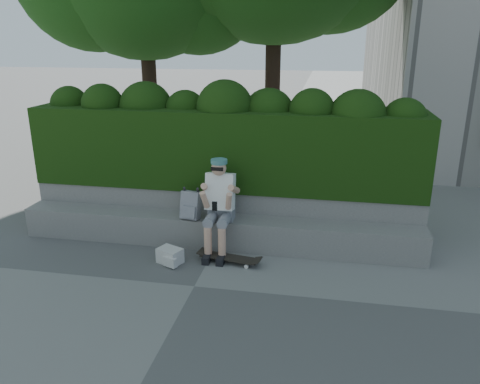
% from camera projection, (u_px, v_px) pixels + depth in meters
% --- Properties ---
extents(ground, '(80.00, 80.00, 0.00)m').
position_uv_depth(ground, '(194.00, 286.00, 5.88)').
color(ground, slate).
rests_on(ground, ground).
extents(bench_ledge, '(6.00, 0.45, 0.45)m').
position_uv_depth(bench_ledge, '(217.00, 231.00, 6.98)').
color(bench_ledge, gray).
rests_on(bench_ledge, ground).
extents(planter_wall, '(6.00, 0.50, 0.75)m').
position_uv_depth(planter_wall, '(223.00, 211.00, 7.38)').
color(planter_wall, gray).
rests_on(planter_wall, ground).
extents(hedge, '(6.00, 1.00, 1.20)m').
position_uv_depth(hedge, '(226.00, 147.00, 7.28)').
color(hedge, black).
rests_on(hedge, planter_wall).
extents(person, '(0.40, 0.76, 1.38)m').
position_uv_depth(person, '(219.00, 202.00, 6.63)').
color(person, slate).
rests_on(person, ground).
extents(skateboard, '(0.83, 0.33, 0.08)m').
position_uv_depth(skateboard, '(229.00, 258.00, 6.48)').
color(skateboard, black).
rests_on(skateboard, ground).
extents(backpack_plaid, '(0.30, 0.20, 0.41)m').
position_uv_depth(backpack_plaid, '(191.00, 205.00, 6.81)').
color(backpack_plaid, '#A4A4A9').
rests_on(backpack_plaid, bench_ledge).
extents(backpack_ground, '(0.39, 0.34, 0.21)m').
position_uv_depth(backpack_ground, '(170.00, 256.00, 6.47)').
color(backpack_ground, beige).
rests_on(backpack_ground, ground).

